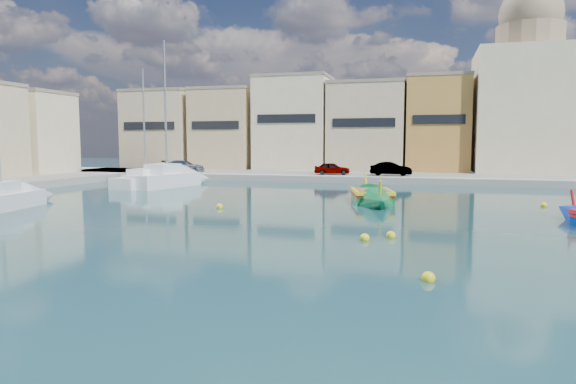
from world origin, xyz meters
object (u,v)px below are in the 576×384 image
at_px(yacht_midnorth, 179,180).
at_px(yacht_mid, 17,199).
at_px(luzzu_green, 372,198).
at_px(yacht_north, 156,181).
at_px(church_block, 527,94).

bearing_deg(yacht_midnorth, yacht_mid, -99.45).
xyz_separation_m(luzzu_green, yacht_midnorth, (-16.79, 7.63, 0.21)).
bearing_deg(yacht_midnorth, yacht_north, -148.92).
relative_size(yacht_north, yacht_midnorth, 0.81).
height_order(church_block, yacht_mid, church_block).
distance_m(yacht_midnorth, yacht_mid, 15.08).
distance_m(yacht_north, yacht_mid, 13.90).
height_order(church_block, luzzu_green, church_block).
xyz_separation_m(church_block, yacht_mid, (-31.80, -32.43, -8.01)).
xyz_separation_m(yacht_north, yacht_mid, (-0.83, -13.88, 0.00)).
bearing_deg(church_block, yacht_mid, -134.44).
bearing_deg(yacht_north, yacht_midnorth, 31.08).
bearing_deg(yacht_midnorth, church_block, 30.91).
height_order(yacht_north, yacht_midnorth, yacht_midnorth).
bearing_deg(church_block, luzzu_green, -116.46).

